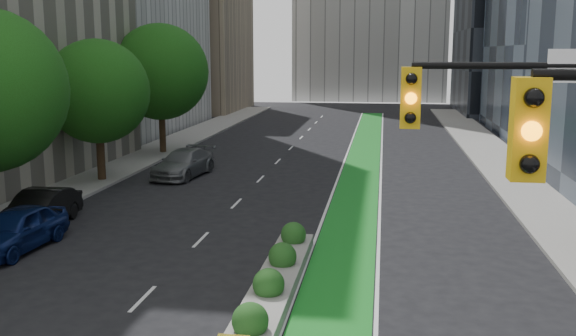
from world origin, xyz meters
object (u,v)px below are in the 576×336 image
(parked_car_left_near, at_px, (17,229))
(parked_car_left_far, at_px, (184,163))
(median_planter, at_px, (275,281))
(parked_car_left_mid, at_px, (40,209))

(parked_car_left_near, height_order, parked_car_left_far, parked_car_left_near)
(median_planter, bearing_deg, parked_car_left_mid, 151.64)
(median_planter, height_order, parked_car_left_mid, parked_car_left_mid)
(parked_car_left_near, distance_m, parked_car_left_far, 14.43)
(parked_car_left_far, bearing_deg, parked_car_left_near, -88.97)
(parked_car_left_near, bearing_deg, median_planter, -11.87)
(median_planter, xyz_separation_m, parked_car_left_mid, (-10.65, 5.75, 0.38))
(parked_car_left_far, bearing_deg, median_planter, -56.74)
(parked_car_left_near, relative_size, parked_car_left_far, 0.87)
(median_planter, bearing_deg, parked_car_left_far, 115.63)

